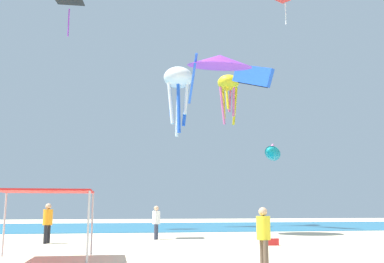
# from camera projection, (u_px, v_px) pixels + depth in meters

# --- Properties ---
(ground) EXTENTS (110.00, 110.00, 0.10)m
(ground) POSITION_uv_depth(u_px,v_px,m) (204.00, 258.00, 15.38)
(ground) COLOR beige
(ocean_strip) EXTENTS (110.00, 20.49, 0.03)m
(ocean_strip) POSITION_uv_depth(u_px,v_px,m) (148.00, 227.00, 40.28)
(ocean_strip) COLOR #1E6B93
(ocean_strip) RESTS_ON ground
(canopy_tent) EXTENTS (3.13, 2.67, 2.28)m
(canopy_tent) POSITION_uv_depth(u_px,v_px,m) (45.00, 194.00, 14.76)
(canopy_tent) COLOR #B2B2B7
(canopy_tent) RESTS_ON ground
(person_near_tent) EXTENTS (0.43, 0.47, 1.81)m
(person_near_tent) POSITION_uv_depth(u_px,v_px,m) (156.00, 220.00, 23.99)
(person_near_tent) COLOR #33384C
(person_near_tent) RESTS_ON ground
(person_leftmost) EXTENTS (0.45, 0.50, 1.91)m
(person_leftmost) POSITION_uv_depth(u_px,v_px,m) (48.00, 220.00, 21.29)
(person_leftmost) COLOR black
(person_leftmost) RESTS_ON ground
(person_central) EXTENTS (0.41, 0.46, 1.71)m
(person_central) POSITION_uv_depth(u_px,v_px,m) (263.00, 232.00, 12.72)
(person_central) COLOR brown
(person_central) RESTS_ON ground
(cooler_box) EXTENTS (0.57, 0.37, 0.35)m
(cooler_box) POSITION_uv_depth(u_px,v_px,m) (272.00, 241.00, 20.12)
(cooler_box) COLOR red
(cooler_box) RESTS_ON ground
(kite_octopus_white) EXTENTS (3.86, 3.86, 6.54)m
(kite_octopus_white) POSITION_uv_depth(u_px,v_px,m) (178.00, 81.00, 41.74)
(kite_octopus_white) COLOR white
(kite_inflatable_teal) EXTENTS (3.78, 5.00, 1.90)m
(kite_inflatable_teal) POSITION_uv_depth(u_px,v_px,m) (273.00, 153.00, 43.91)
(kite_inflatable_teal) COLOR teal
(kite_parafoil_blue) EXTENTS (2.34, 5.29, 3.36)m
(kite_parafoil_blue) POSITION_uv_depth(u_px,v_px,m) (252.00, 76.00, 39.12)
(kite_parafoil_blue) COLOR blue
(kite_delta_purple) EXTENTS (4.89, 4.95, 3.83)m
(kite_delta_purple) POSITION_uv_depth(u_px,v_px,m) (220.00, 61.00, 30.64)
(kite_delta_purple) COLOR purple
(kite_octopus_yellow) EXTENTS (2.90, 2.90, 5.08)m
(kite_octopus_yellow) POSITION_uv_depth(u_px,v_px,m) (228.00, 85.00, 43.91)
(kite_octopus_yellow) COLOR yellow
(kite_diamond_black) EXTENTS (1.72, 1.69, 2.43)m
(kite_diamond_black) POSITION_uv_depth(u_px,v_px,m) (70.00, 3.00, 26.79)
(kite_diamond_black) COLOR black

